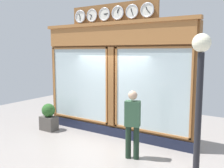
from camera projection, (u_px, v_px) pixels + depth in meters
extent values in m
cube|color=brown|center=(115.00, 82.00, 7.70)|extent=(5.07, 0.30, 3.39)
cube|color=#191E33|center=(112.00, 132.00, 7.76)|extent=(5.07, 0.08, 0.28)
cube|color=#A56936|center=(111.00, 35.00, 7.36)|extent=(4.97, 0.08, 0.59)
cube|color=#A56936|center=(112.00, 23.00, 7.33)|extent=(5.17, 0.20, 0.10)
cube|color=silver|center=(151.00, 90.00, 6.89)|extent=(2.19, 0.02, 2.30)
cube|color=#A56936|center=(152.00, 47.00, 6.72)|extent=(2.29, 0.04, 0.05)
cube|color=#A56936|center=(150.00, 132.00, 7.02)|extent=(2.29, 0.04, 0.05)
cube|color=#A56936|center=(192.00, 94.00, 6.27)|extent=(0.05, 0.04, 2.40)
cube|color=#A56936|center=(116.00, 87.00, 7.47)|extent=(0.05, 0.04, 2.40)
cube|color=silver|center=(79.00, 84.00, 8.28)|extent=(2.19, 0.02, 2.30)
cube|color=#A56936|center=(78.00, 48.00, 8.11)|extent=(2.29, 0.04, 0.05)
cube|color=#A56936|center=(79.00, 118.00, 8.41)|extent=(2.29, 0.04, 0.05)
cube|color=#A56936|center=(55.00, 82.00, 8.86)|extent=(0.05, 0.04, 2.40)
cube|color=#A56936|center=(107.00, 86.00, 7.66)|extent=(0.05, 0.04, 2.40)
cube|color=brown|center=(111.00, 87.00, 7.57)|extent=(0.20, 0.10, 2.40)
cube|color=brown|center=(112.00, 14.00, 7.33)|extent=(2.92, 0.06, 0.60)
cylinder|color=white|center=(147.00, 10.00, 6.64)|extent=(0.33, 0.02, 0.33)
torus|color=silver|center=(147.00, 10.00, 6.64)|extent=(0.40, 0.04, 0.40)
cube|color=black|center=(146.00, 8.00, 6.63)|extent=(0.05, 0.01, 0.09)
cube|color=black|center=(149.00, 12.00, 6.61)|extent=(0.10, 0.01, 0.11)
sphere|color=black|center=(147.00, 10.00, 6.63)|extent=(0.02, 0.02, 0.02)
cylinder|color=white|center=(132.00, 11.00, 6.89)|extent=(0.33, 0.02, 0.33)
torus|color=silver|center=(132.00, 11.00, 6.89)|extent=(0.40, 0.04, 0.40)
cube|color=black|center=(131.00, 10.00, 6.88)|extent=(0.04, 0.01, 0.09)
cube|color=black|center=(132.00, 14.00, 6.87)|extent=(0.06, 0.01, 0.13)
sphere|color=black|center=(132.00, 11.00, 6.88)|extent=(0.02, 0.02, 0.02)
cylinder|color=white|center=(118.00, 13.00, 7.14)|extent=(0.33, 0.02, 0.33)
torus|color=silver|center=(118.00, 13.00, 7.14)|extent=(0.40, 0.05, 0.40)
cube|color=black|center=(118.00, 11.00, 7.12)|extent=(0.04, 0.01, 0.09)
cube|color=black|center=(118.00, 10.00, 7.10)|extent=(0.07, 0.01, 0.13)
sphere|color=black|center=(117.00, 13.00, 7.12)|extent=(0.02, 0.02, 0.02)
cylinder|color=white|center=(104.00, 14.00, 7.39)|extent=(0.33, 0.02, 0.33)
torus|color=silver|center=(104.00, 14.00, 7.38)|extent=(0.39, 0.04, 0.39)
cube|color=black|center=(105.00, 14.00, 7.35)|extent=(0.09, 0.01, 0.03)
cube|color=black|center=(106.00, 14.00, 7.34)|extent=(0.14, 0.01, 0.03)
sphere|color=black|center=(104.00, 14.00, 7.37)|extent=(0.02, 0.02, 0.02)
cylinder|color=white|center=(92.00, 15.00, 7.64)|extent=(0.33, 0.02, 0.33)
torus|color=silver|center=(92.00, 15.00, 7.63)|extent=(0.39, 0.04, 0.39)
cube|color=black|center=(91.00, 15.00, 7.64)|extent=(0.09, 0.01, 0.05)
cube|color=black|center=(91.00, 17.00, 7.65)|extent=(0.07, 0.01, 0.13)
sphere|color=black|center=(92.00, 15.00, 7.62)|extent=(0.02, 0.02, 0.02)
cylinder|color=white|center=(80.00, 17.00, 7.89)|extent=(0.33, 0.02, 0.33)
torus|color=silver|center=(80.00, 17.00, 7.88)|extent=(0.41, 0.05, 0.41)
cube|color=black|center=(79.00, 15.00, 7.88)|extent=(0.06, 0.01, 0.09)
cube|color=black|center=(80.00, 19.00, 7.88)|extent=(0.02, 0.01, 0.14)
sphere|color=black|center=(80.00, 16.00, 7.87)|extent=(0.02, 0.02, 0.02)
cylinder|color=#1C2F21|center=(128.00, 142.00, 6.12)|extent=(0.14, 0.14, 0.82)
cylinder|color=#1C2F21|center=(136.00, 143.00, 6.06)|extent=(0.14, 0.14, 0.82)
cube|color=#33563D|center=(133.00, 114.00, 6.00)|extent=(0.41, 0.31, 0.62)
sphere|color=tan|center=(133.00, 95.00, 5.94)|extent=(0.22, 0.22, 0.22)
cylinder|color=black|center=(197.00, 137.00, 3.87)|extent=(0.10, 0.10, 2.60)
sphere|color=#F4EFCC|center=(202.00, 43.00, 3.68)|extent=(0.28, 0.28, 0.28)
cube|color=#4C4742|center=(49.00, 123.00, 8.33)|extent=(0.56, 0.36, 0.46)
sphere|color=#285623|center=(48.00, 110.00, 8.27)|extent=(0.44, 0.44, 0.44)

